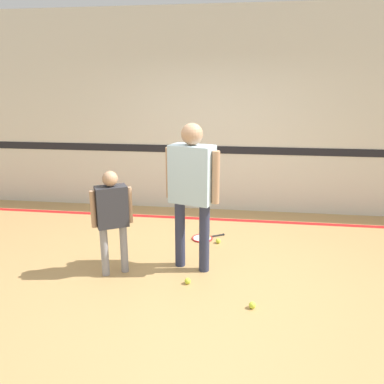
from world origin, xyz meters
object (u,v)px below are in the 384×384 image
racket_spare_on_floor (203,238)px  tennis_ball_by_spare_racket (208,236)px  person_student_left (112,212)px  tennis_ball_near_instructor (188,281)px  tennis_ball_stray_right (252,305)px  person_instructor (192,182)px  tennis_ball_stray_left (218,241)px

racket_spare_on_floor → tennis_ball_by_spare_racket: (0.06, 0.01, 0.02)m
person_student_left → racket_spare_on_floor: person_student_left is taller
racket_spare_on_floor → tennis_ball_near_instructor: size_ratio=7.56×
tennis_ball_near_instructor → tennis_ball_stray_right: size_ratio=1.00×
racket_spare_on_floor → tennis_ball_stray_right: bearing=-99.0°
person_student_left → tennis_ball_stray_right: size_ratio=17.91×
tennis_ball_near_instructor → tennis_ball_stray_right: 0.77m
person_student_left → tennis_ball_stray_right: (1.52, -0.50, -0.70)m
tennis_ball_near_instructor → person_instructor: bearing=90.5°
person_instructor → racket_spare_on_floor: person_instructor is taller
tennis_ball_stray_left → tennis_ball_stray_right: size_ratio=1.00×
tennis_ball_stray_right → person_instructor: bearing=132.6°
person_instructor → tennis_ball_stray_right: person_instructor is taller
person_instructor → tennis_ball_near_instructor: person_instructor is taller
racket_spare_on_floor → tennis_ball_near_instructor: bearing=-122.6°
tennis_ball_by_spare_racket → tennis_ball_stray_left: size_ratio=1.00×
tennis_ball_by_spare_racket → racket_spare_on_floor: bearing=-173.2°
person_student_left → tennis_ball_stray_right: person_student_left is taller
racket_spare_on_floor → tennis_ball_stray_right: 1.72m
tennis_ball_near_instructor → person_student_left: bearing=171.3°
person_student_left → racket_spare_on_floor: 1.58m
person_student_left → tennis_ball_stray_left: bearing=11.9°
tennis_ball_stray_right → tennis_ball_stray_left: bearing=106.1°
person_instructor → tennis_ball_stray_left: bearing=87.8°
tennis_ball_stray_right → person_student_left: bearing=161.9°
person_instructor → tennis_ball_stray_left: 1.26m
person_instructor → person_student_left: 0.92m
person_student_left → tennis_ball_by_spare_racket: bearing=19.9°
person_student_left → tennis_ball_by_spare_racket: person_student_left is taller
tennis_ball_stray_left → tennis_ball_by_spare_racket: bearing=139.4°
tennis_ball_by_spare_racket → tennis_ball_stray_left: 0.20m
tennis_ball_by_spare_racket → tennis_ball_stray_right: 1.71m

